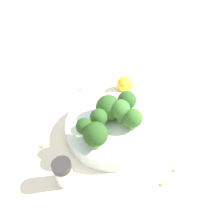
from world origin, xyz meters
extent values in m
plane|color=beige|center=(0.00, 0.00, 0.00)|extent=(3.00, 3.00, 0.00)
cylinder|color=silver|center=(0.00, 0.00, 0.02)|extent=(0.21, 0.21, 0.04)
cylinder|color=#84AD66|center=(-0.06, 0.04, 0.05)|extent=(0.02, 0.02, 0.03)
sphere|color=#28511E|center=(-0.06, 0.04, 0.08)|extent=(0.05, 0.05, 0.05)
cylinder|color=#7A9E5B|center=(-0.04, 0.06, 0.05)|extent=(0.02, 0.02, 0.03)
sphere|color=#28511E|center=(-0.04, 0.06, 0.08)|extent=(0.03, 0.03, 0.03)
cylinder|color=#7A9E5B|center=(-0.01, 0.03, 0.05)|extent=(0.02, 0.02, 0.03)
sphere|color=#2D5B23|center=(-0.01, 0.03, 0.07)|extent=(0.04, 0.04, 0.04)
cylinder|color=#7A9E5B|center=(0.00, -0.02, 0.05)|extent=(0.03, 0.03, 0.03)
sphere|color=#3D7533|center=(0.00, -0.02, 0.08)|extent=(0.04, 0.04, 0.04)
cylinder|color=#84AD66|center=(-0.02, -0.04, 0.05)|extent=(0.03, 0.03, 0.02)
sphere|color=#386B28|center=(-0.02, -0.04, 0.07)|extent=(0.04, 0.04, 0.04)
cylinder|color=#8EB770|center=(0.03, -0.04, 0.05)|extent=(0.02, 0.02, 0.03)
sphere|color=#2D5B23|center=(0.03, -0.04, 0.07)|extent=(0.04, 0.04, 0.04)
cylinder|color=#7A9E5B|center=(0.02, 0.01, 0.05)|extent=(0.02, 0.02, 0.02)
sphere|color=#2D5B23|center=(0.02, 0.01, 0.07)|extent=(0.06, 0.06, 0.06)
cylinder|color=silver|center=(-0.11, 0.11, 0.02)|extent=(0.03, 0.03, 0.05)
cylinder|color=#2D2D2D|center=(-0.11, 0.11, 0.06)|extent=(0.04, 0.04, 0.01)
sphere|color=yellow|center=(0.15, -0.06, 0.02)|extent=(0.05, 0.05, 0.05)
cube|color=#AD7F4C|center=(0.17, 0.07, 0.00)|extent=(0.01, 0.01, 0.01)
cube|color=#AD7F4C|center=(-0.02, 0.16, 0.00)|extent=(0.01, 0.01, 0.01)
cube|color=#AD7F4C|center=(-0.14, -0.08, 0.00)|extent=(0.01, 0.01, 0.01)
cube|color=#AD7F4C|center=(-0.12, -0.11, 0.00)|extent=(0.01, 0.01, 0.01)
camera|label=1|loc=(-0.33, 0.05, 0.40)|focal=35.00mm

